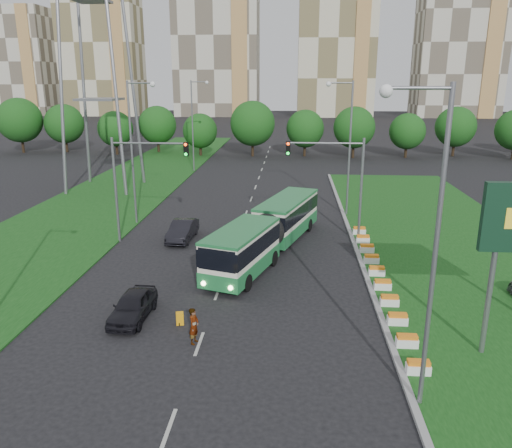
# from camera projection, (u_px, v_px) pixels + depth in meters

# --- Properties ---
(ground) EXTENTS (360.00, 360.00, 0.00)m
(ground) POSITION_uv_depth(u_px,v_px,m) (268.00, 294.00, 29.20)
(ground) COLOR black
(ground) RESTS_ON ground
(grass_median) EXTENTS (14.00, 60.00, 0.15)m
(grass_median) POSITION_uv_depth(u_px,v_px,m) (454.00, 253.00, 35.93)
(grass_median) COLOR #134513
(grass_median) RESTS_ON ground
(median_kerb) EXTENTS (0.30, 60.00, 0.18)m
(median_kerb) POSITION_uv_depth(u_px,v_px,m) (357.00, 250.00, 36.41)
(median_kerb) COLOR #959595
(median_kerb) RESTS_ON ground
(left_verge) EXTENTS (12.00, 110.00, 0.10)m
(left_verge) POSITION_uv_depth(u_px,v_px,m) (115.00, 194.00, 54.40)
(left_verge) COLOR #134513
(left_verge) RESTS_ON ground
(lane_markings) EXTENTS (0.20, 100.00, 0.01)m
(lane_markings) POSITION_uv_depth(u_px,v_px,m) (248.00, 208.00, 48.57)
(lane_markings) COLOR #ADAFA8
(lane_markings) RESTS_ON ground
(flower_planters) EXTENTS (1.10, 20.30, 0.60)m
(flower_planters) POSITION_uv_depth(u_px,v_px,m) (380.00, 277.00, 30.42)
(flower_planters) COLOR white
(flower_planters) RESTS_ON grass_median
(traffic_mast_median) EXTENTS (5.76, 0.32, 8.00)m
(traffic_mast_median) POSITION_uv_depth(u_px,v_px,m) (340.00, 174.00, 36.95)
(traffic_mast_median) COLOR gray
(traffic_mast_median) RESTS_ON ground
(traffic_mast_left) EXTENTS (5.76, 0.32, 8.00)m
(traffic_mast_left) POSITION_uv_depth(u_px,v_px,m) (136.00, 173.00, 37.06)
(traffic_mast_left) COLOR gray
(traffic_mast_left) RESTS_ON ground
(street_lamps) EXTENTS (36.00, 60.00, 12.00)m
(street_lamps) POSITION_uv_depth(u_px,v_px,m) (236.00, 164.00, 37.32)
(street_lamps) COLOR gray
(street_lamps) RESTS_ON ground
(tree_line) EXTENTS (120.00, 8.00, 9.00)m
(tree_line) POSITION_uv_depth(u_px,v_px,m) (348.00, 129.00, 79.93)
(tree_line) COLOR #165216
(tree_line) RESTS_ON ground
(apartment_tower_west) EXTENTS (26.00, 15.00, 48.00)m
(apartment_tower_west) POSITION_uv_depth(u_px,v_px,m) (101.00, 44.00, 170.78)
(apartment_tower_west) COLOR beige
(apartment_tower_west) RESTS_ON ground
(apartment_tower_cwest) EXTENTS (28.00, 15.00, 52.00)m
(apartment_tower_cwest) POSITION_uv_depth(u_px,v_px,m) (217.00, 37.00, 167.41)
(apartment_tower_cwest) COLOR beige
(apartment_tower_cwest) RESTS_ON ground
(apartment_tower_ceast) EXTENTS (25.00, 15.00, 50.00)m
(apartment_tower_ceast) POSITION_uv_depth(u_px,v_px,m) (337.00, 39.00, 164.87)
(apartment_tower_ceast) COLOR beige
(apartment_tower_ceast) RESTS_ON ground
(apartment_tower_east) EXTENTS (27.00, 15.00, 47.00)m
(apartment_tower_east) POSITION_uv_depth(u_px,v_px,m) (460.00, 43.00, 162.48)
(apartment_tower_east) COLOR beige
(apartment_tower_east) RESTS_ON ground
(midrise_west) EXTENTS (22.00, 14.00, 36.00)m
(midrise_west) POSITION_uv_depth(u_px,v_px,m) (19.00, 62.00, 174.56)
(midrise_west) COLOR beige
(midrise_west) RESTS_ON ground
(articulated_bus) EXTENTS (2.61, 16.73, 2.75)m
(articulated_bus) POSITION_uv_depth(u_px,v_px,m) (265.00, 230.00, 35.68)
(articulated_bus) COLOR white
(articulated_bus) RESTS_ON ground
(car_left_near) EXTENTS (1.84, 4.28, 1.44)m
(car_left_near) POSITION_uv_depth(u_px,v_px,m) (133.00, 306.00, 25.98)
(car_left_near) COLOR black
(car_left_near) RESTS_ON ground
(car_left_far) EXTENTS (1.81, 4.70, 1.53)m
(car_left_far) POSITION_uv_depth(u_px,v_px,m) (182.00, 230.00, 38.85)
(car_left_far) COLOR black
(car_left_far) RESTS_ON ground
(pedestrian) EXTENTS (0.58, 0.74, 1.80)m
(pedestrian) POSITION_uv_depth(u_px,v_px,m) (194.00, 326.00, 23.49)
(pedestrian) COLOR gray
(pedestrian) RESTS_ON ground
(shopping_trolley) EXTENTS (0.38, 0.40, 0.65)m
(shopping_trolley) POSITION_uv_depth(u_px,v_px,m) (180.00, 318.00, 25.47)
(shopping_trolley) COLOR #FAA50D
(shopping_trolley) RESTS_ON ground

